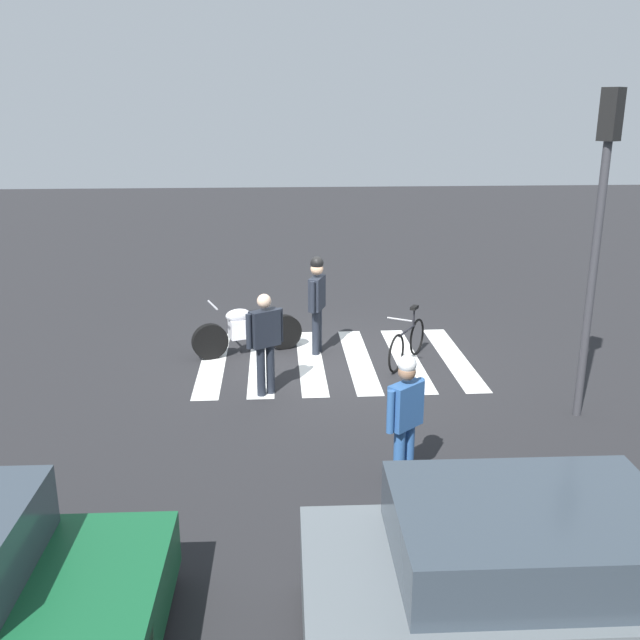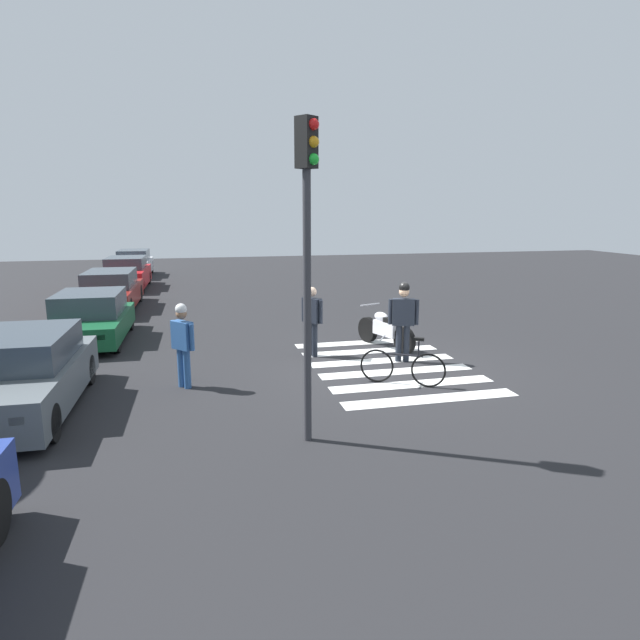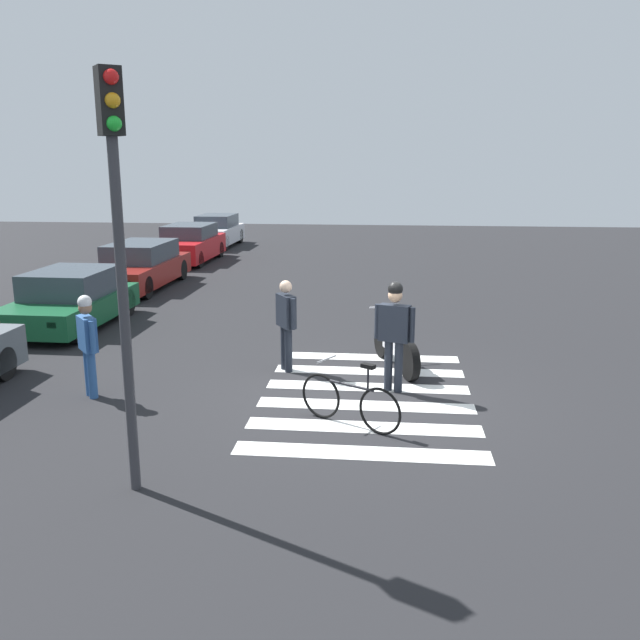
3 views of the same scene
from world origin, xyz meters
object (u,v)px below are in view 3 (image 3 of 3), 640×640
Objects in this scene: officer_on_foot at (286,320)px; pedestrian_bystander at (88,339)px; police_motorcycle at (396,344)px; officer_by_motorcycle at (394,328)px; traffic_light_pole at (118,222)px; car_white_van at (216,231)px; leaning_bicycle at (350,401)px; car_maroon_wagon at (139,266)px; car_red_convertible at (189,244)px; car_green_compact at (70,300)px.

officer_on_foot is 0.99× the size of pedestrian_bystander.
officer_by_motorcycle is at bearing 177.54° from police_motorcycle.
traffic_light_pole is (-3.05, -1.89, 2.18)m from pedestrian_bystander.
car_white_van reaches higher than police_motorcycle.
car_white_van is (20.49, 7.14, 0.29)m from leaning_bicycle.
traffic_light_pole reaches higher than pedestrian_bystander.
officer_by_motorcycle is at bearing -21.72° from leaning_bicycle.
leaning_bicycle is 0.88× the size of pedestrian_bystander.
car_maroon_wagon is 1.17× the size of car_white_van.
leaning_bicycle is 17.24m from car_red_convertible.
leaning_bicycle is 0.38× the size of car_white_van.
officer_on_foot is at bearing 27.11° from leaning_bicycle.
police_motorcycle is at bearing -134.12° from car_maroon_wagon.
car_red_convertible is at bearing 28.48° from officer_by_motorcycle.
car_red_convertible is 18.68m from traffic_light_pole.
traffic_light_pole is (-5.12, 3.13, 2.69)m from police_motorcycle.
pedestrian_bystander is at bearing 98.76° from officer_by_motorcycle.
officer_by_motorcycle is 1.10× the size of pedestrian_bystander.
police_motorcycle is at bearing -13.47° from leaning_bicycle.
police_motorcycle is 14.97m from car_red_convertible.
traffic_light_pole reaches higher than car_green_compact.
pedestrian_bystander reaches higher than car_green_compact.
pedestrian_bystander is (-1.72, 3.01, 0.01)m from officer_on_foot.
officer_by_motorcycle reaches higher than car_green_compact.
police_motorcycle is 1.10× the size of officer_by_motorcycle.
car_red_convertible reaches higher than car_white_van.
car_green_compact is at bearing 63.04° from officer_by_motorcycle.
pedestrian_bystander is at bearing 112.41° from police_motorcycle.
traffic_light_pole is (-2.20, 2.43, 2.78)m from leaning_bicycle.
car_green_compact is at bearing 30.02° from traffic_light_pole.
car_red_convertible is at bearing 0.39° from car_maroon_wagon.
car_red_convertible is (15.74, 7.02, 0.29)m from leaning_bicycle.
officer_on_foot is (-0.35, 2.02, 0.50)m from police_motorcycle.
officer_by_motorcycle reaches higher than police_motorcycle.
pedestrian_bystander reaches higher than police_motorcycle.
police_motorcycle is 19.24m from car_white_van.
car_green_compact is (5.42, 6.83, 0.25)m from leaning_bicycle.
officer_by_motorcycle is 11.62m from car_maroon_wagon.
traffic_light_pole reaches higher than car_red_convertible.
pedestrian_bystander is 15.14m from car_red_convertible.
pedestrian_bystander reaches higher than car_red_convertible.
pedestrian_bystander is at bearing -164.38° from car_maroon_wagon.
police_motorcycle is at bearing -67.59° from pedestrian_bystander.
traffic_light_pole is (-3.81, 3.07, 2.06)m from officer_by_motorcycle.
officer_on_foot is 9.65m from car_maroon_wagon.
car_green_compact is 10.33m from car_red_convertible.
police_motorcycle is 1.46m from officer_by_motorcycle.
car_green_compact is (2.49, 7.53, 0.16)m from police_motorcycle.
car_green_compact is (4.57, 2.50, -0.35)m from pedestrian_bystander.
car_white_van is at bearing 11.74° from traffic_light_pole.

